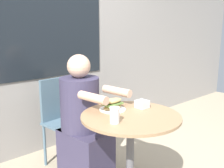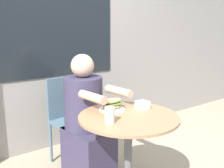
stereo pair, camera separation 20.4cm
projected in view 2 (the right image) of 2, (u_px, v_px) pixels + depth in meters
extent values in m
cube|color=gray|center=(51.00, 24.00, 2.84)|extent=(8.00, 0.08, 2.80)
cube|color=black|center=(54.00, 19.00, 2.80)|extent=(1.47, 0.01, 1.24)
cylinder|color=#997551|center=(129.00, 117.00, 1.92)|extent=(0.74, 0.74, 0.02)
cylinder|color=#515156|center=(128.00, 161.00, 2.00)|extent=(0.06, 0.06, 0.69)
cube|color=slate|center=(73.00, 122.00, 2.61)|extent=(0.42, 0.42, 0.02)
cube|color=slate|center=(63.00, 97.00, 2.68)|extent=(0.35, 0.07, 0.42)
cylinder|color=slate|center=(96.00, 143.00, 2.64)|extent=(0.03, 0.03, 0.43)
cylinder|color=slate|center=(69.00, 154.00, 2.43)|extent=(0.03, 0.03, 0.43)
cylinder|color=slate|center=(78.00, 134.00, 2.88)|extent=(0.03, 0.03, 0.43)
cylinder|color=slate|center=(51.00, 142.00, 2.66)|extent=(0.03, 0.03, 0.43)
cube|color=#38334C|center=(89.00, 152.00, 2.43)|extent=(0.38, 0.47, 0.45)
cylinder|color=#38334C|center=(83.00, 103.00, 2.38)|extent=(0.35, 0.35, 0.48)
sphere|color=#D6A889|center=(82.00, 66.00, 2.31)|extent=(0.21, 0.21, 0.21)
cylinder|color=#D6A889|center=(119.00, 91.00, 2.21)|extent=(0.10, 0.29, 0.07)
cylinder|color=#D6A889|center=(92.00, 97.00, 2.03)|extent=(0.10, 0.29, 0.07)
cylinder|color=white|center=(112.00, 109.00, 2.05)|extent=(0.21, 0.21, 0.01)
ellipsoid|color=tan|center=(112.00, 107.00, 2.05)|extent=(0.17, 0.08, 0.04)
cube|color=olive|center=(112.00, 104.00, 2.04)|extent=(0.16, 0.09, 0.01)
ellipsoid|color=tan|center=(112.00, 101.00, 2.04)|extent=(0.17, 0.08, 0.04)
cylinder|color=silver|center=(110.00, 116.00, 1.76)|extent=(0.07, 0.07, 0.10)
cylinder|color=white|center=(110.00, 108.00, 1.75)|extent=(0.07, 0.07, 0.01)
cube|color=silver|center=(143.00, 105.00, 2.08)|extent=(0.09, 0.09, 0.06)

